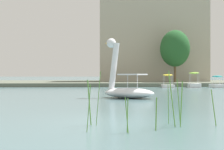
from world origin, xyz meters
TOP-DOWN VIEW (x-y plane):
  - ground_plane at (0.00, 0.00)m, footprint 616.81×616.81m
  - shore_bank_far at (0.00, 40.41)m, footprint 134.55×23.33m
  - swan_boat at (0.96, 10.18)m, footprint 3.57×3.15m
  - pedal_boat_yellow at (7.18, 26.55)m, footprint 1.50×2.20m
  - pedal_boat_lime at (10.20, 26.75)m, footprint 1.60×2.56m
  - pedal_boat_teal at (12.87, 26.82)m, footprint 1.32×2.07m
  - tree_broadleaf_left at (10.06, 34.94)m, footprint 5.28×5.35m
  - apartment_block at (8.09, 42.67)m, footprint 16.43×9.97m
  - reed_clump_foreground at (0.49, -0.92)m, footprint 3.49×1.47m

SIDE VIEW (x-z plane):
  - ground_plane at x=0.00m, z-range 0.00..0.00m
  - shore_bank_far at x=0.00m, z-range 0.00..0.44m
  - pedal_boat_teal at x=12.87m, z-range -0.29..1.06m
  - pedal_boat_yellow at x=7.18m, z-range -0.30..1.19m
  - pedal_boat_lime at x=10.20m, z-range -0.39..1.33m
  - reed_clump_foreground at x=0.49m, z-range -0.16..1.34m
  - swan_boat at x=0.96m, z-range -1.15..2.51m
  - tree_broadleaf_left at x=10.06m, z-range 1.48..8.57m
  - apartment_block at x=8.09m, z-range 0.44..14.18m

